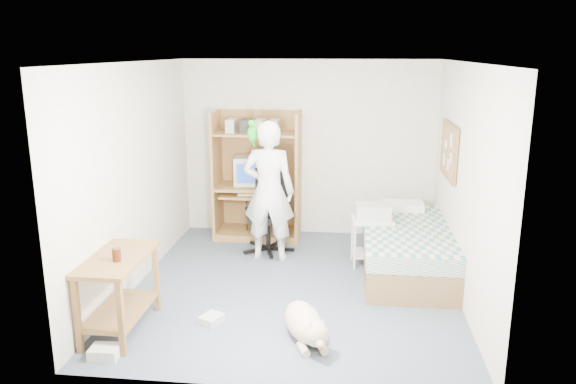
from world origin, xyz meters
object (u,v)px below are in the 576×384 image
object	(u,v)px
computer_hutch	(258,181)
office_chair	(269,222)
printer_cart	(372,234)
bed	(406,249)
side_desk	(119,282)
person	(269,191)
dog	(305,324)

from	to	relation	value
computer_hutch	office_chair	distance (m)	0.75
office_chair	printer_cart	world-z (taller)	office_chair
computer_hutch	bed	size ratio (longest dim) A/B	0.89
office_chair	computer_hutch	bearing A→B (deg)	115.87
bed	side_desk	size ratio (longest dim) A/B	2.02
computer_hutch	printer_cart	world-z (taller)	computer_hutch
bed	person	world-z (taller)	person
side_desk	person	world-z (taller)	person
side_desk	dog	world-z (taller)	side_desk
person	office_chair	bearing A→B (deg)	-78.41
side_desk	printer_cart	distance (m)	3.14
office_chair	person	world-z (taller)	person
office_chair	dog	size ratio (longest dim) A/B	1.12
computer_hutch	printer_cart	size ratio (longest dim) A/B	2.98
bed	side_desk	xyz separation A→B (m)	(-2.85, -1.82, 0.21)
side_desk	printer_cart	size ratio (longest dim) A/B	1.65
person	side_desk	bearing A→B (deg)	64.10
person	computer_hutch	bearing A→B (deg)	-68.93
side_desk	office_chair	bearing A→B (deg)	65.33
office_chair	person	bearing A→B (deg)	-78.41
computer_hutch	person	distance (m)	0.92
computer_hutch	office_chair	size ratio (longest dim) A/B	1.67
computer_hutch	office_chair	bearing A→B (deg)	-67.07
computer_hutch	printer_cart	bearing A→B (deg)	-31.07
printer_cart	office_chair	bearing A→B (deg)	158.69
bed	person	distance (m)	1.83
bed	office_chair	size ratio (longest dim) A/B	1.87
computer_hutch	bed	xyz separation A→B (m)	(2.00, -1.12, -0.53)
printer_cart	side_desk	bearing A→B (deg)	-146.04
side_desk	office_chair	xyz separation A→B (m)	(1.09, 2.37, -0.11)
bed	side_desk	world-z (taller)	side_desk
computer_hutch	side_desk	xyz separation A→B (m)	(-0.85, -2.94, -0.33)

